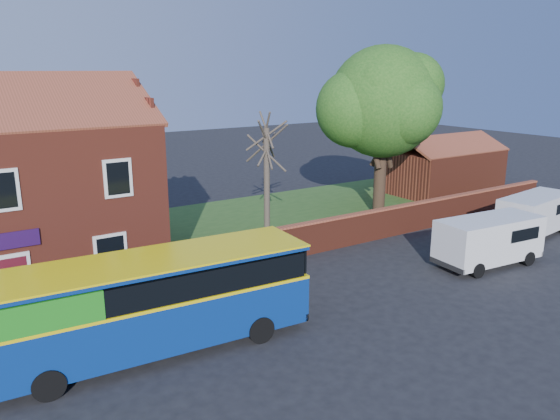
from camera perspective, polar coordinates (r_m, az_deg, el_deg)
ground at (r=18.12m, az=1.25°, el=-14.04°), size 120.00×120.00×0.00m
pavement at (r=20.83m, az=-24.97°, el=-11.33°), size 18.00×3.50×0.12m
kerb at (r=19.25m, az=-24.15°, el=-13.36°), size 18.00×0.15×0.14m
grass_strip at (r=35.23m, az=6.77°, el=0.25°), size 26.00×12.00×0.04m
boundary_wall at (r=30.84m, az=13.95°, el=-0.64°), size 22.00×0.38×1.60m
outbuilding at (r=41.16m, az=16.54°, el=4.09°), size 8.20×5.06×4.17m
bus at (r=17.47m, az=-14.43°, el=-9.29°), size 10.23×3.16×3.08m
van_near at (r=26.34m, az=21.00°, el=-2.84°), size 5.17×2.44×2.20m
van_far at (r=32.07m, az=25.12°, el=-0.29°), size 5.13×2.58×2.16m
large_tree at (r=33.23m, az=10.61°, el=10.71°), size 8.23×6.51×10.04m
bare_tree at (r=29.04m, az=-1.40°, el=3.67°), size 2.32×2.77×6.20m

